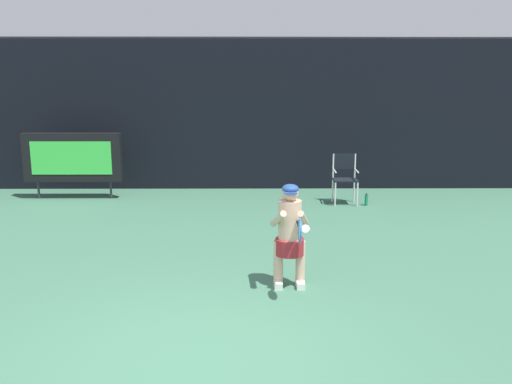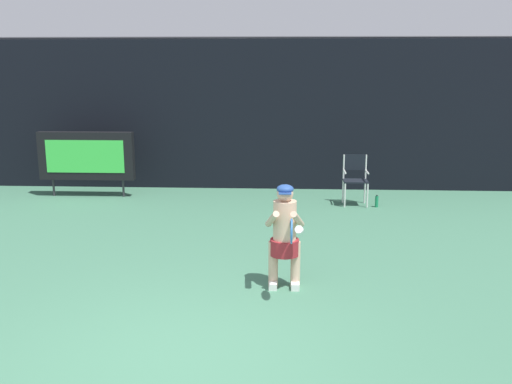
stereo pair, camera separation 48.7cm
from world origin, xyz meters
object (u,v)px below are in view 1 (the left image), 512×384
Objects in this scene: umpire_chair at (345,176)px; tennis_racket at (300,230)px; water_bottle at (366,200)px; tennis_player at (290,233)px; scoreboard at (72,158)px.

tennis_racket reaches higher than umpire_chair.
tennis_racket is (-1.89, -5.19, 0.83)m from water_bottle.
umpire_chair is 1.79× the size of tennis_racket.
tennis_player is (-1.52, -4.86, 0.14)m from umpire_chair.
tennis_racket is at bearing -104.87° from umpire_chair.
scoreboard is 8.30× the size of water_bottle.
umpire_chair is 0.71m from water_bottle.
tennis_racket is (4.65, -5.92, 0.01)m from scoreboard.
water_bottle is 0.44× the size of tennis_racket.
tennis_player is 2.35× the size of tennis_racket.
scoreboard is 3.65× the size of tennis_racket.
umpire_chair reaches higher than water_bottle.
tennis_racket is at bearing -109.97° from water_bottle.
scoreboard is 2.04× the size of umpire_chair.
scoreboard reaches higher than umpire_chair.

